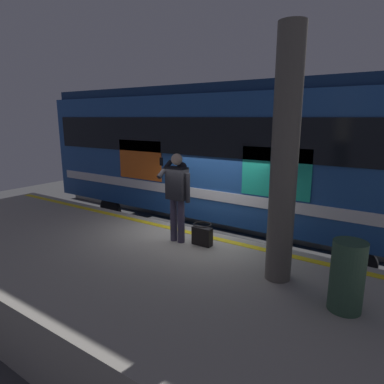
% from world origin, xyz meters
% --- Properties ---
extents(ground_plane, '(24.98, 24.98, 0.00)m').
position_xyz_m(ground_plane, '(0.00, 0.00, 0.00)').
color(ground_plane, '#3D3D3F').
extents(platform, '(12.96, 3.97, 1.04)m').
position_xyz_m(platform, '(0.00, 1.99, 0.52)').
color(platform, '#9E998E').
rests_on(platform, ground).
extents(safety_line, '(12.70, 0.16, 0.01)m').
position_xyz_m(safety_line, '(0.00, 0.30, 1.05)').
color(safety_line, yellow).
rests_on(safety_line, platform).
extents(track_rail_near, '(16.85, 0.08, 0.16)m').
position_xyz_m(track_rail_near, '(0.00, -1.61, 0.08)').
color(track_rail_near, slate).
rests_on(track_rail_near, ground).
extents(track_rail_far, '(16.85, 0.08, 0.16)m').
position_xyz_m(track_rail_far, '(0.00, -3.04, 0.08)').
color(track_rail_far, slate).
rests_on(track_rail_far, ground).
extents(train_carriage, '(10.94, 3.03, 4.08)m').
position_xyz_m(train_carriage, '(0.54, -2.32, 2.58)').
color(train_carriage, '#1E478C').
rests_on(train_carriage, ground).
extents(passenger, '(0.57, 0.55, 1.75)m').
position_xyz_m(passenger, '(-0.05, 0.84, 2.08)').
color(passenger, '#383347').
rests_on(passenger, platform).
extents(handbag, '(0.39, 0.36, 0.42)m').
position_xyz_m(handbag, '(-0.56, 0.74, 1.25)').
color(handbag, black).
rests_on(handbag, platform).
extents(station_column, '(0.39, 0.39, 3.64)m').
position_xyz_m(station_column, '(-2.25, 1.23, 2.87)').
color(station_column, '#59544C').
rests_on(station_column, platform).
extents(trash_bin, '(0.42, 0.42, 0.92)m').
position_xyz_m(trash_bin, '(-3.26, 1.58, 1.51)').
color(trash_bin, '#2D4C38').
rests_on(trash_bin, platform).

